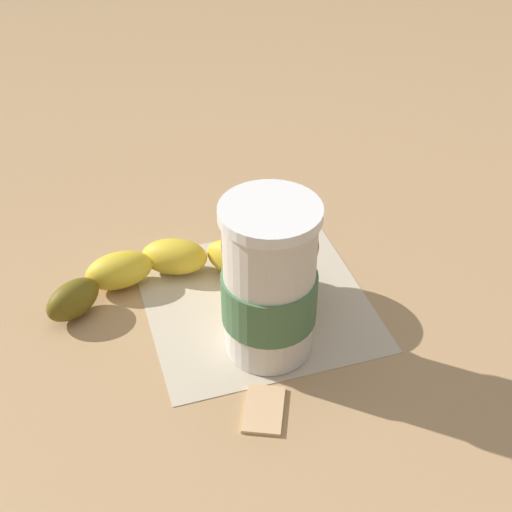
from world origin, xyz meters
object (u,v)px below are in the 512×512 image
object	(u,v)px
muffin	(270,256)
sugar_packet	(264,408)
banana	(150,269)
coffee_cup	(269,285)

from	to	relation	value
muffin	sugar_packet	distance (m)	0.15
muffin	banana	world-z (taller)	muffin
muffin	sugar_packet	bearing A→B (deg)	147.90
muffin	sugar_packet	xyz separation A→B (m)	(-0.12, 0.08, -0.05)
coffee_cup	sugar_packet	size ratio (longest dim) A/B	3.00
coffee_cup	banana	size ratio (longest dim) A/B	0.70
coffee_cup	banana	xyz separation A→B (m)	(0.13, 0.06, -0.05)
sugar_packet	muffin	bearing A→B (deg)	-32.10
coffee_cup	muffin	xyz separation A→B (m)	(0.06, -0.03, -0.02)
banana	sugar_packet	distance (m)	0.20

